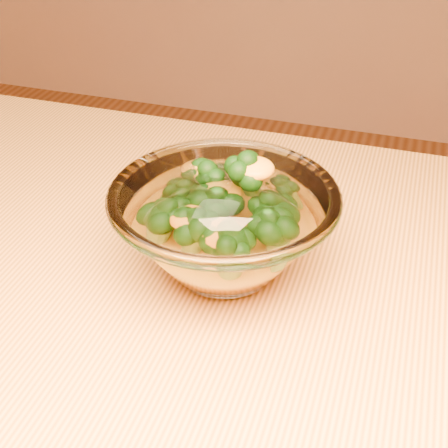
{
  "coord_description": "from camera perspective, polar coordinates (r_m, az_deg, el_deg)",
  "views": [
    {
      "loc": [
        0.17,
        -0.31,
        1.11
      ],
      "look_at": [
        0.04,
        0.11,
        0.8
      ],
      "focal_mm": 50.0,
      "sensor_mm": 36.0,
      "label": 1
    }
  ],
  "objects": [
    {
      "name": "broccoli_heap",
      "position": [
        0.54,
        0.18,
        1.07
      ],
      "size": [
        0.12,
        0.13,
        0.08
      ],
      "color": "black",
      "rests_on": "cheese_sauce"
    },
    {
      "name": "table",
      "position": [
        0.58,
        -7.38,
        -17.69
      ],
      "size": [
        1.2,
        0.8,
        0.75
      ],
      "color": "gold",
      "rests_on": "ground"
    },
    {
      "name": "glass_bowl",
      "position": [
        0.55,
        0.0,
        -0.37
      ],
      "size": [
        0.2,
        0.2,
        0.09
      ],
      "color": "white",
      "rests_on": "table"
    },
    {
      "name": "cheese_sauce",
      "position": [
        0.56,
        0.0,
        -1.95
      ],
      "size": [
        0.12,
        0.12,
        0.03
      ],
      "primitive_type": "ellipsoid",
      "color": "#F6A414",
      "rests_on": "glass_bowl"
    }
  ]
}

